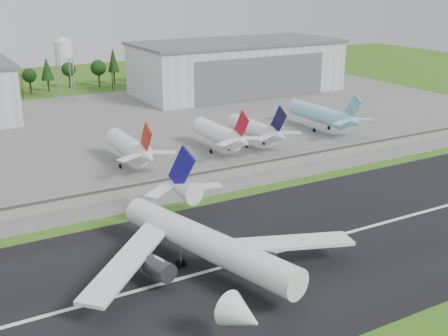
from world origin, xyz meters
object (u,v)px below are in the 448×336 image
main_airliner (207,250)px  parked_jet_red_a (132,148)px  parked_jet_navy (258,130)px  parked_jet_skyblue (325,115)px  parked_jet_red_b (222,135)px

main_airliner → parked_jet_red_a: size_ratio=1.87×
parked_jet_navy → parked_jet_skyblue: 32.86m
parked_jet_red_a → parked_jet_navy: size_ratio=1.00×
parked_jet_red_b → parked_jet_skyblue: (46.00, 5.02, 0.09)m
parked_jet_red_a → parked_jet_navy: parked_jet_red_a is taller
parked_jet_navy → parked_jet_skyblue: (32.47, 5.04, 0.19)m
main_airliner → parked_jet_skyblue: 112.96m
main_airliner → parked_jet_red_b: main_airliner is taller
parked_jet_red_b → parked_jet_skyblue: size_ratio=0.84×
parked_jet_skyblue → parked_jet_red_b: bearing=-173.8°
parked_jet_red_b → parked_jet_navy: parked_jet_red_b is taller
parked_jet_navy → parked_jet_skyblue: bearing=8.8°
main_airliner → parked_jet_red_b: size_ratio=1.87×
main_airliner → parked_jet_red_a: 67.79m
main_airliner → parked_jet_red_a: bearing=-114.1°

